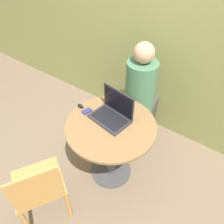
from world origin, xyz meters
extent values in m
plane|color=#7F6B56|center=(0.00, 0.00, 0.00)|extent=(12.00, 12.00, 0.00)
cube|color=#939956|center=(0.00, 0.96, 1.30)|extent=(7.00, 0.05, 2.60)
cylinder|color=#4C4C51|center=(0.00, 0.00, 0.01)|extent=(0.43, 0.43, 0.02)
cylinder|color=#4C4C51|center=(0.00, 0.00, 0.36)|extent=(0.11, 0.11, 0.68)
cylinder|color=olive|center=(0.00, 0.00, 0.71)|extent=(0.81, 0.81, 0.02)
cube|color=#2D2D33|center=(-0.04, 0.04, 0.74)|extent=(0.38, 0.28, 0.02)
cube|color=black|center=(-0.04, 0.04, 0.75)|extent=(0.33, 0.23, 0.00)
cube|color=#2D2D33|center=(-0.03, 0.15, 0.87)|extent=(0.35, 0.06, 0.24)
cube|color=black|center=(-0.03, 0.15, 0.87)|extent=(0.32, 0.05, 0.21)
cube|color=navy|center=(-0.28, 0.01, 0.73)|extent=(0.07, 0.10, 0.02)
ellipsoid|color=black|center=(-0.37, 0.02, 0.74)|extent=(0.07, 0.04, 0.04)
cylinder|color=tan|center=(-0.33, -0.43, 0.21)|extent=(0.04, 0.04, 0.43)
cylinder|color=tan|center=(-0.51, -0.74, 0.21)|extent=(0.04, 0.04, 0.43)
cylinder|color=tan|center=(-0.02, -0.61, 0.21)|extent=(0.04, 0.04, 0.43)
cylinder|color=tan|center=(-0.20, -0.92, 0.21)|extent=(0.04, 0.04, 0.43)
cube|color=tan|center=(-0.27, -0.67, 0.44)|extent=(0.55, 0.55, 0.02)
cube|color=tan|center=(-0.10, -0.77, 0.64)|extent=(0.20, 0.33, 0.38)
cube|color=#4C4742|center=(-0.06, 0.70, 0.23)|extent=(0.36, 0.48, 0.46)
cylinder|color=#4C7F5B|center=(-0.04, 0.59, 0.75)|extent=(0.32, 0.32, 0.59)
sphere|color=tan|center=(-0.04, 0.59, 1.15)|extent=(0.20, 0.20, 0.20)
camera|label=1|loc=(0.78, -1.09, 2.10)|focal=35.00mm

